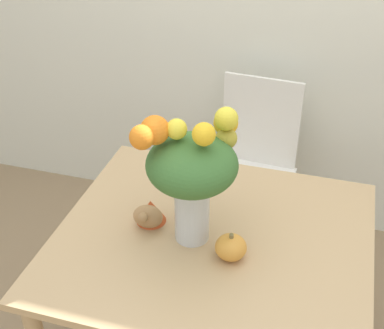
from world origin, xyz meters
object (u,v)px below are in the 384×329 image
flower_vase (192,170)px  turkey_figurine (150,213)px  pumpkin (231,247)px  dining_chair_near_window (252,169)px

flower_vase → turkey_figurine: size_ratio=3.23×
pumpkin → dining_chair_near_window: size_ratio=0.12×
turkey_figurine → flower_vase: bearing=-8.8°
dining_chair_near_window → pumpkin: bearing=-80.3°
flower_vase → pumpkin: flower_vase is taller
flower_vase → dining_chair_near_window: bearing=85.8°
dining_chair_near_window → flower_vase: bearing=-90.1°
flower_vase → turkey_figurine: (-0.17, 0.03, -0.24)m
pumpkin → dining_chair_near_window: (-0.09, 0.94, -0.30)m
pumpkin → turkey_figurine: bearing=163.9°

